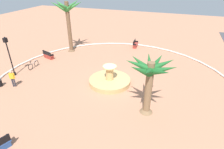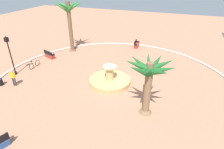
% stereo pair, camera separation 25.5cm
% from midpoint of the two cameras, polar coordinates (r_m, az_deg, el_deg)
% --- Properties ---
extents(ground_plane, '(80.00, 80.00, 0.00)m').
position_cam_midpoint_polar(ground_plane, '(18.54, -0.09, -2.78)').
color(ground_plane, tan).
extents(plaza_curb, '(23.69, 23.69, 0.20)m').
position_cam_midpoint_polar(plaza_curb, '(18.49, -0.09, -2.51)').
color(plaza_curb, silver).
rests_on(plaza_curb, ground).
extents(fountain, '(4.08, 4.08, 1.86)m').
position_cam_midpoint_polar(fountain, '(18.51, -1.10, -1.81)').
color(fountain, tan).
rests_on(fountain, ground).
extents(palm_tree_near_fountain, '(3.67, 3.69, 4.55)m').
position_cam_midpoint_polar(palm_tree_near_fountain, '(13.42, 10.98, 0.06)').
color(palm_tree_near_fountain, brown).
rests_on(palm_tree_near_fountain, ground).
extents(palm_tree_by_curb, '(4.28, 4.24, 6.81)m').
position_cam_midpoint_polar(palm_tree_by_curb, '(25.83, -13.65, 17.38)').
color(palm_tree_by_curb, brown).
rests_on(palm_tree_by_curb, ground).
extents(bench_east, '(0.96, 1.68, 1.00)m').
position_cam_midpoint_polar(bench_east, '(25.36, -19.05, 5.41)').
color(bench_east, '#B73D33').
rests_on(bench_east, ground).
extents(bench_north, '(1.62, 0.56, 1.00)m').
position_cam_midpoint_polar(bench_north, '(28.06, 6.84, 8.96)').
color(bench_north, '#B73D33').
rests_on(bench_north, ground).
extents(lamppost, '(0.32, 0.32, 4.25)m').
position_cam_midpoint_polar(lamppost, '(21.75, -29.17, 5.63)').
color(lamppost, black).
rests_on(lamppost, ground).
extents(trash_bin, '(0.46, 0.46, 0.73)m').
position_cam_midpoint_polar(trash_bin, '(21.00, -31.27, -2.12)').
color(trash_bin, black).
rests_on(trash_bin, ground).
extents(bicycle_red_frame, '(1.72, 0.44, 0.94)m').
position_cam_midpoint_polar(bicycle_red_frame, '(23.31, -23.09, 2.72)').
color(bicycle_red_frame, black).
rests_on(bicycle_red_frame, ground).
extents(person_cyclist_helmet, '(0.32, 0.49, 1.67)m').
position_cam_midpoint_polar(person_cyclist_helmet, '(20.03, -28.38, -0.93)').
color(person_cyclist_helmet, '#33333D').
rests_on(person_cyclist_helmet, ground).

